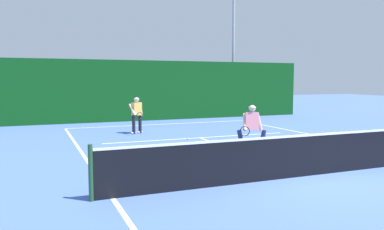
% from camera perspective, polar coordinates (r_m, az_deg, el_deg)
% --- Properties ---
extents(ground_plane, '(80.00, 80.00, 0.00)m').
position_cam_1_polar(ground_plane, '(9.82, 16.80, -8.55)').
color(ground_plane, '#4867BC').
extents(court_line_baseline_far, '(9.39, 0.10, 0.01)m').
position_cam_1_polar(court_line_baseline_far, '(20.01, -4.59, -1.37)').
color(court_line_baseline_far, white).
rests_on(court_line_baseline_far, ground_plane).
extents(court_line_sideline_left, '(0.10, 23.14, 0.01)m').
position_cam_1_polar(court_line_sideline_left, '(7.84, -11.56, -11.93)').
color(court_line_sideline_left, white).
rests_on(court_line_sideline_left, ground_plane).
extents(court_line_service, '(7.66, 0.10, 0.01)m').
position_cam_1_polar(court_line_service, '(15.37, 1.13, -3.36)').
color(court_line_service, white).
rests_on(court_line_service, ground_plane).
extents(court_line_centre, '(0.10, 6.40, 0.01)m').
position_cam_1_polar(court_line_centre, '(12.40, 7.38, -5.49)').
color(court_line_centre, white).
rests_on(court_line_centre, ground_plane).
extents(tennis_net, '(10.30, 0.09, 1.09)m').
position_cam_1_polar(tennis_net, '(9.71, 16.88, -5.58)').
color(tennis_net, '#1E4723').
rests_on(tennis_net, ground_plane).
extents(player_near, '(1.06, 0.80, 1.54)m').
position_cam_1_polar(player_near, '(11.94, 8.79, -1.87)').
color(player_near, '#1E234C').
rests_on(player_near, ground_plane).
extents(player_far, '(0.65, 0.89, 1.55)m').
position_cam_1_polar(player_far, '(16.65, -8.12, 0.18)').
color(player_far, black).
rests_on(player_far, ground_plane).
extents(tennis_ball, '(0.07, 0.07, 0.07)m').
position_cam_1_polar(tennis_ball, '(14.97, -0.63, -3.48)').
color(tennis_ball, '#D1E033').
rests_on(tennis_ball, ground_plane).
extents(back_fence_windscreen, '(19.52, 0.12, 3.36)m').
position_cam_1_polar(back_fence_windscreen, '(21.88, -6.30, 3.59)').
color(back_fence_windscreen, '#0B4214').
rests_on(back_fence_windscreen, ground_plane).
extents(light_pole, '(0.55, 0.44, 8.54)m').
position_cam_1_polar(light_pole, '(25.59, 6.12, 11.61)').
color(light_pole, '#9EA39E').
rests_on(light_pole, ground_plane).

